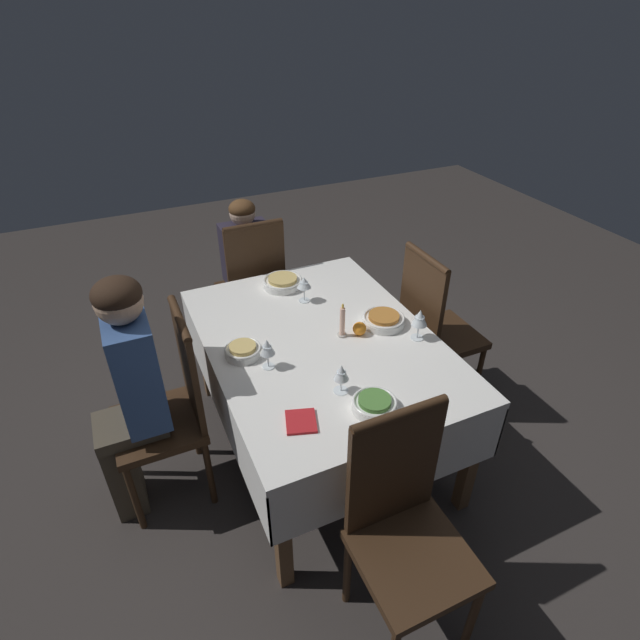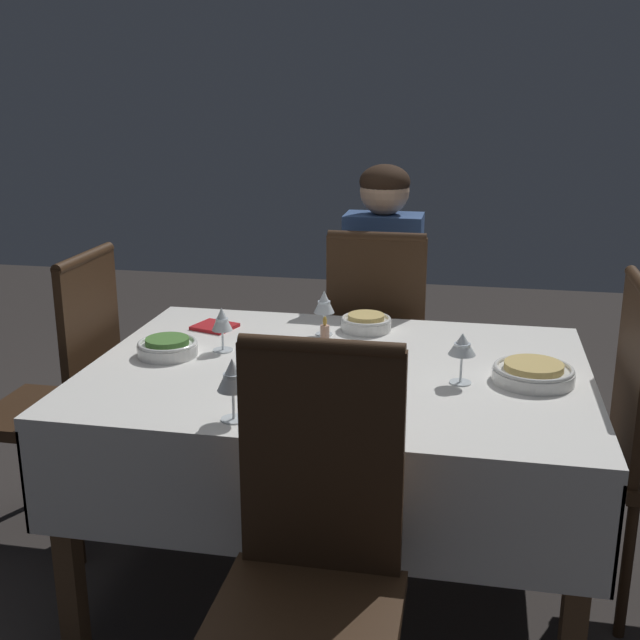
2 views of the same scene
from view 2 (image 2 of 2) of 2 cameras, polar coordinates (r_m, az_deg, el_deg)
ground_plane at (r=2.71m, az=1.20°, el=-17.80°), size 8.00×8.00×0.00m
dining_table at (r=2.41m, az=1.29°, el=-5.30°), size 1.47×1.07×0.72m
chair_south at (r=3.13m, az=4.14°, el=-1.83°), size 0.40×0.40×1.01m
chair_north at (r=1.79m, az=-0.62°, el=-16.75°), size 0.40×0.40×1.01m
chair_east at (r=2.83m, az=-17.62°, el=-4.64°), size 0.40×0.40×1.01m
person_adult_denim at (r=3.23m, az=4.54°, el=1.59°), size 0.30×0.34×1.23m
bowl_south at (r=2.73m, az=3.29°, el=-0.17°), size 0.17×0.17×0.06m
wine_glass_south at (r=2.65m, az=0.29°, el=1.20°), size 0.07×0.07×0.15m
bowl_west at (r=2.33m, az=14.93°, el=-3.64°), size 0.23×0.23×0.06m
wine_glass_west at (r=2.25m, az=10.08°, el=-1.83°), size 0.08×0.08×0.15m
bowl_north at (r=2.06m, az=-0.76°, el=-5.82°), size 0.22×0.22×0.06m
wine_glass_north at (r=1.99m, az=-6.25°, el=-4.02°), size 0.08×0.08×0.16m
bowl_east at (r=2.52m, az=-10.78°, el=-1.88°), size 0.19×0.19×0.06m
wine_glass_east at (r=2.51m, az=-6.99°, el=-0.07°), size 0.07×0.07×0.14m
candle_centerpiece at (r=2.26m, az=0.34°, el=-2.46°), size 0.05×0.05×0.19m
orange_fruit at (r=2.20m, az=-0.71°, el=-4.10°), size 0.07×0.07×0.07m
napkin_red_folded at (r=2.77m, az=-7.50°, el=-0.46°), size 0.16×0.15×0.01m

